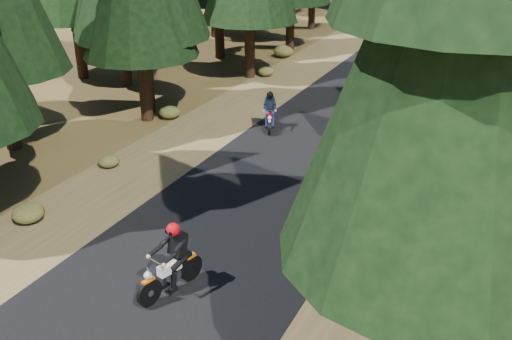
{
  "coord_description": "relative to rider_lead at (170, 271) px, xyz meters",
  "views": [
    {
      "loc": [
        6.5,
        -11.93,
        7.99
      ],
      "look_at": [
        0.0,
        1.5,
        1.1
      ],
      "focal_mm": 40.0,
      "sensor_mm": 36.0,
      "label": 1
    }
  ],
  "objects": [
    {
      "name": "ground",
      "position": [
        -0.12,
        3.18,
        -0.58
      ],
      "size": [
        120.0,
        120.0,
        0.0
      ],
      "primitive_type": "plane",
      "color": "#4C371B",
      "rests_on": "ground"
    },
    {
      "name": "road",
      "position": [
        -0.12,
        8.18,
        -0.57
      ],
      "size": [
        6.0,
        100.0,
        0.01
      ],
      "primitive_type": "cube",
      "color": "black",
      "rests_on": "ground"
    },
    {
      "name": "shoulder_l",
      "position": [
        -4.72,
        8.18,
        -0.57
      ],
      "size": [
        3.2,
        100.0,
        0.01
      ],
      "primitive_type": "cube",
      "color": "brown",
      "rests_on": "ground"
    },
    {
      "name": "shoulder_r",
      "position": [
        4.48,
        8.18,
        -0.57
      ],
      "size": [
        3.2,
        100.0,
        0.01
      ],
      "primitive_type": "cube",
      "color": "brown",
      "rests_on": "ground"
    },
    {
      "name": "understory_shrubs",
      "position": [
        0.6,
        11.93,
        -0.29
      ],
      "size": [
        14.52,
        31.15,
        0.68
      ],
      "color": "#474C1E",
      "rests_on": "ground"
    },
    {
      "name": "rider_lead",
      "position": [
        0.0,
        0.0,
        0.0
      ],
      "size": [
        1.04,
        2.01,
        1.71
      ],
      "rotation": [
        0.0,
        0.0,
        2.89
      ],
      "color": "silver",
      "rests_on": "road"
    },
    {
      "name": "rider_follow",
      "position": [
        -2.34,
        10.5,
        -0.07
      ],
      "size": [
        1.14,
        1.74,
        1.5
      ],
      "rotation": [
        0.0,
        0.0,
        3.56
      ],
      "color": "maroon",
      "rests_on": "road"
    }
  ]
}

